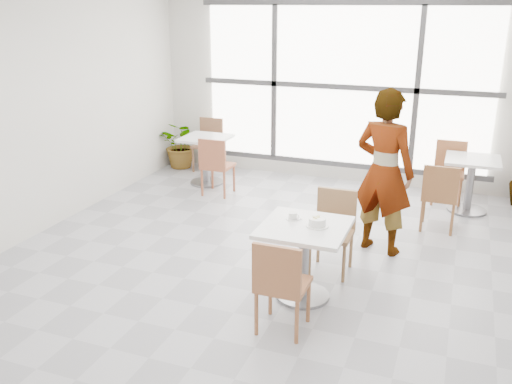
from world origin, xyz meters
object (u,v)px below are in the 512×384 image
(chair_near, at_px, (280,281))
(bg_chair_left_near, at_px, (215,163))
(bg_table_left, at_px, (206,153))
(bg_table_right, at_px, (471,177))
(coffee_cup, at_px, (293,216))
(oatmeal_bowl, at_px, (317,222))
(bg_chair_right_near, at_px, (440,193))
(plant_left, at_px, (182,145))
(main_table, at_px, (304,248))
(bg_chair_right_far, at_px, (449,168))
(chair_far, at_px, (334,225))
(person, at_px, (384,172))
(bg_chair_left_far, at_px, (209,140))

(chair_near, relative_size, bg_chair_left_near, 1.00)
(bg_table_left, xyz_separation_m, bg_table_right, (3.88, 0.15, 0.00))
(coffee_cup, height_order, bg_table_right, coffee_cup)
(chair_near, bearing_deg, coffee_cup, -79.93)
(bg_table_right, bearing_deg, oatmeal_bowl, -113.94)
(bg_chair_right_near, distance_m, plant_left, 4.52)
(bg_table_left, bearing_deg, bg_chair_left_near, -51.18)
(main_table, distance_m, oatmeal_bowl, 0.29)
(chair_near, relative_size, bg_chair_right_far, 1.00)
(chair_far, distance_m, bg_table_left, 3.37)
(bg_table_right, height_order, bg_chair_right_near, bg_chair_right_near)
(bg_chair_left_near, relative_size, bg_chair_right_far, 1.00)
(coffee_cup, xyz_separation_m, bg_chair_right_near, (1.26, 2.06, -0.28))
(main_table, xyz_separation_m, bg_chair_right_far, (1.16, 3.38, -0.02))
(bg_table_right, xyz_separation_m, bg_chair_right_near, (-0.35, -0.87, 0.01))
(person, bearing_deg, bg_chair_right_near, -108.81)
(chair_near, distance_m, bg_table_left, 4.31)
(bg_chair_left_far, bearing_deg, chair_near, -57.81)
(bg_table_left, xyz_separation_m, plant_left, (-0.77, 0.66, -0.08))
(coffee_cup, height_order, bg_table_left, coffee_cup)
(bg_table_right, distance_m, plant_left, 4.68)
(bg_chair_left_near, bearing_deg, coffee_cup, 129.31)
(chair_far, xyz_separation_m, coffee_cup, (-0.27, -0.59, 0.28))
(coffee_cup, bearing_deg, oatmeal_bowl, -18.99)
(bg_chair_left_near, bearing_deg, bg_chair_left_far, -60.72)
(chair_near, height_order, bg_table_right, chair_near)
(bg_chair_left_far, relative_size, bg_chair_right_far, 1.00)
(main_table, bearing_deg, bg_chair_right_near, 63.10)
(main_table, height_order, chair_near, chair_near)
(bg_chair_right_near, bearing_deg, bg_chair_left_near, -4.54)
(person, xyz_separation_m, bg_table_right, (0.94, 1.69, -0.45))
(coffee_cup, bearing_deg, bg_chair_right_far, 68.08)
(plant_left, bearing_deg, bg_table_left, -40.42)
(coffee_cup, relative_size, bg_chair_left_far, 0.18)
(bg_table_left, xyz_separation_m, bg_chair_right_near, (3.53, -0.73, 0.01))
(oatmeal_bowl, bearing_deg, person, 73.20)
(chair_near, height_order, bg_chair_right_far, same)
(main_table, height_order, bg_chair_left_near, bg_chair_left_near)
(oatmeal_bowl, relative_size, coffee_cup, 1.32)
(oatmeal_bowl, distance_m, bg_table_right, 3.33)
(bg_chair_right_far, xyz_separation_m, plant_left, (-4.36, 0.18, -0.09))
(bg_chair_right_far, height_order, plant_left, bg_chair_right_far)
(coffee_cup, xyz_separation_m, person, (0.67, 1.25, 0.16))
(bg_table_right, bearing_deg, bg_table_left, -177.83)
(chair_far, height_order, bg_chair_left_far, same)
(bg_table_right, distance_m, bg_chair_right_near, 0.94)
(bg_chair_right_near, bearing_deg, bg_table_right, -111.92)
(coffee_cup, height_order, bg_chair_left_far, bg_chair_left_far)
(main_table, height_order, person, person)
(bg_table_right, height_order, bg_chair_left_far, bg_chair_left_far)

